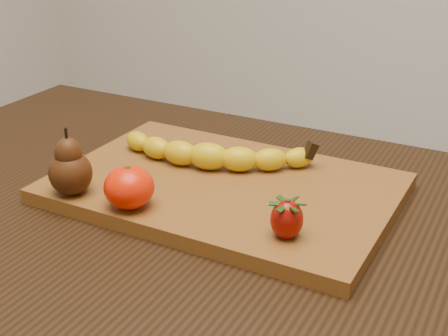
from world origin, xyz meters
The scene contains 6 objects.
table centered at (0.00, 0.00, 0.66)m, with size 1.00×0.70×0.76m.
cutting_board centered at (0.05, 0.05, 0.77)m, with size 0.45×0.30×0.02m, color brown.
banana centered at (0.01, 0.08, 0.80)m, with size 0.24×0.06×0.04m, color yellow, non-canonical shape.
pear centered at (-0.11, -0.07, 0.82)m, with size 0.06×0.06×0.09m, color #411F0A, non-canonical shape.
mandarin centered at (-0.02, -0.07, 0.81)m, with size 0.06×0.06×0.05m, color #F92202.
strawberry centered at (0.18, -0.04, 0.80)m, with size 0.04×0.04×0.05m, color #8B0A03, non-canonical shape.
Camera 1 is at (0.41, -0.62, 1.14)m, focal length 50.00 mm.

